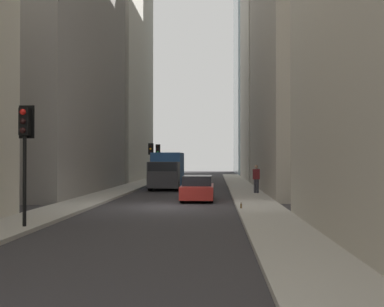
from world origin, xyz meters
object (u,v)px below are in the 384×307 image
object	(u,v)px
sedan_red	(198,189)
traffic_light_midblock	(151,154)
pedestrian	(256,178)
delivery_truck	(167,170)
traffic_light_far_junction	(158,154)
discarded_bottle	(241,206)
traffic_light_foreground	(25,137)

from	to	relation	value
sedan_red	traffic_light_midblock	distance (m)	19.26
traffic_light_midblock	pedestrian	bearing A→B (deg)	-147.59
pedestrian	delivery_truck	bearing A→B (deg)	47.97
traffic_light_far_junction	discarded_bottle	world-z (taller)	traffic_light_far_junction
traffic_light_foreground	discarded_bottle	distance (m)	9.96
sedan_red	traffic_light_midblock	xyz separation A→B (m)	(18.40, 5.23, 2.21)
discarded_bottle	traffic_light_far_junction	bearing A→B (deg)	13.99
traffic_light_foreground	discarded_bottle	size ratio (longest dim) A/B	14.80
traffic_light_midblock	pedestrian	xyz separation A→B (m)	(-14.01, -8.90, -1.74)
traffic_light_foreground	pedestrian	xyz separation A→B (m)	(15.70, -8.91, -1.95)
traffic_light_foreground	discarded_bottle	xyz separation A→B (m)	(6.03, -7.41, -2.83)
delivery_truck	discarded_bottle	size ratio (longest dim) A/B	23.93
sedan_red	traffic_light_far_junction	bearing A→B (deg)	12.14
sedan_red	traffic_light_foreground	xyz separation A→B (m)	(-11.30, 5.25, 2.41)
traffic_light_foreground	sedan_red	bearing A→B (deg)	-24.90
sedan_red	traffic_light_foreground	distance (m)	12.69
delivery_truck	traffic_light_foreground	distance (m)	21.72
traffic_light_midblock	discarded_bottle	distance (m)	24.95
delivery_truck	sedan_red	world-z (taller)	delivery_truck
traffic_light_foreground	traffic_light_far_junction	size ratio (longest dim) A/B	1.05
traffic_light_foreground	traffic_light_far_junction	world-z (taller)	traffic_light_foreground
pedestrian	discarded_bottle	xyz separation A→B (m)	(-9.67, 1.50, -0.88)
traffic_light_far_junction	sedan_red	bearing A→B (deg)	-167.86
traffic_light_midblock	delivery_truck	bearing A→B (deg)	-163.45
traffic_light_midblock	discarded_bottle	world-z (taller)	traffic_light_midblock
delivery_truck	pedestrian	size ratio (longest dim) A/B	3.57
pedestrian	discarded_bottle	world-z (taller)	pedestrian
traffic_light_midblock	traffic_light_foreground	bearing A→B (deg)	179.97
sedan_red	pedestrian	distance (m)	5.74
traffic_light_foreground	traffic_light_far_junction	distance (m)	36.22
delivery_truck	traffic_light_midblock	distance (m)	8.66
traffic_light_midblock	sedan_red	bearing A→B (deg)	-164.13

